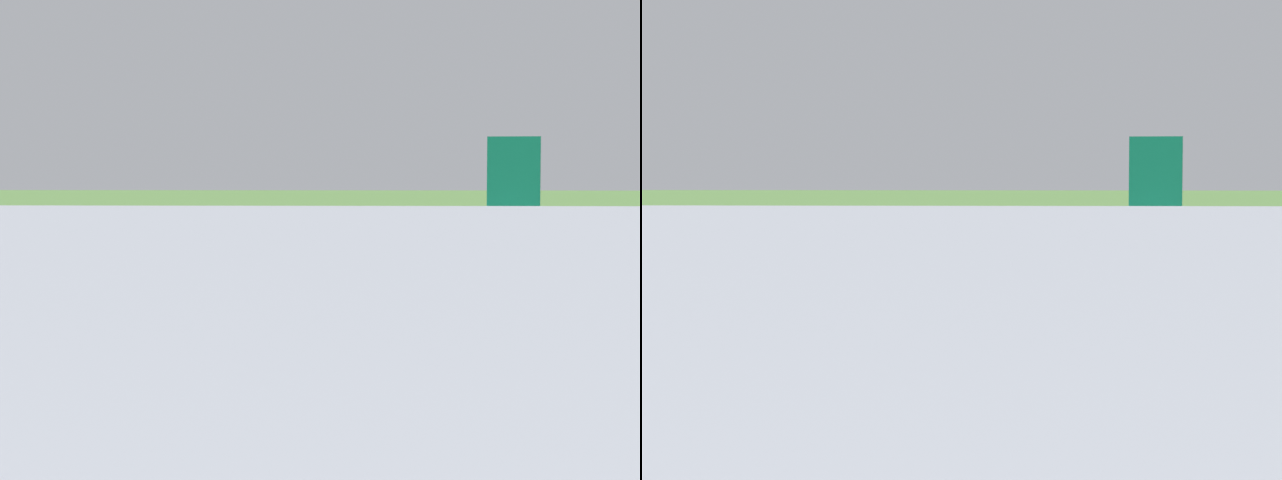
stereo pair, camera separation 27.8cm
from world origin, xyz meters
The scene contains 7 objects.
ground_plane centered at (0.00, 0.00, 0.00)m, with size 800.00×800.00×0.00m, color #547F3D.
runway_asphalt centered at (0.00, 0.00, 0.03)m, with size 600.00×28.77×0.06m, color #2D3033.
apron_concrete centered at (0.00, 59.14, 0.03)m, with size 440.00×110.00×0.05m, color gray.
grass_verge_foreground centered at (0.00, -35.28, 0.02)m, with size 600.00×80.00×0.04m, color #478534.
airliner_main centered at (5.81, 0.08, 4.35)m, with size 53.78×44.30×15.88m.
no_stopping_sign centered at (8.65, -33.59, 1.50)m, with size 0.60×0.10×2.52m.
traffic_cone_orange centered at (16.61, -34.15, 0.28)m, with size 0.40×0.40×0.55m, color orange.
Camera 2 is at (1.11, 138.40, 13.44)m, focal length 70.79 mm.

